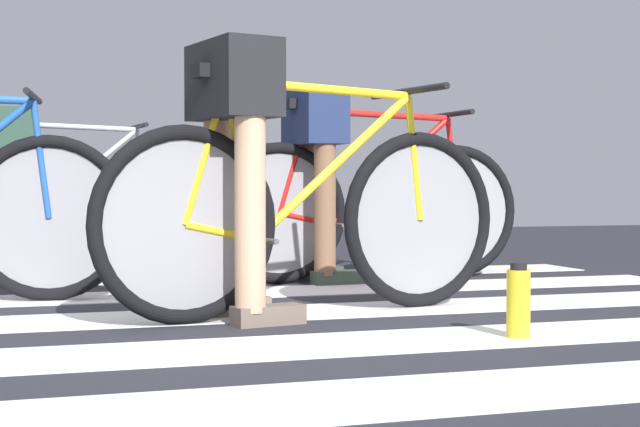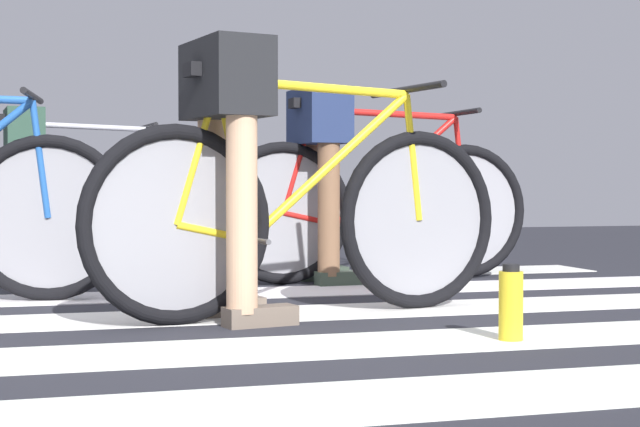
# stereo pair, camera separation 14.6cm
# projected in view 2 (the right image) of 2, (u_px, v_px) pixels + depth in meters

# --- Properties ---
(ground) EXTENTS (18.00, 14.00, 0.02)m
(ground) POSITION_uv_depth(u_px,v_px,m) (204.00, 331.00, 3.40)
(ground) COLOR #25262D
(crosswalk_markings) EXTENTS (5.41, 4.26, 0.00)m
(crosswalk_markings) POSITION_uv_depth(u_px,v_px,m) (206.00, 332.00, 3.28)
(crosswalk_markings) COLOR silver
(crosswalk_markings) RESTS_ON ground
(bicycle_1_of_4) EXTENTS (1.71, 0.57, 0.93)m
(bicycle_1_of_4) POSITION_uv_depth(u_px,v_px,m) (304.00, 215.00, 3.67)
(bicycle_1_of_4) COLOR black
(bicycle_1_of_4) RESTS_ON ground
(cyclist_1_of_4) EXTENTS (0.39, 0.45, 1.02)m
(cyclist_1_of_4) POSITION_uv_depth(u_px,v_px,m) (228.00, 140.00, 3.52)
(cyclist_1_of_4) COLOR tan
(cyclist_1_of_4) RESTS_ON ground
(bicycle_3_of_4) EXTENTS (1.74, 0.52, 0.93)m
(bicycle_3_of_4) POSITION_uv_depth(u_px,v_px,m) (377.00, 207.00, 5.03)
(bicycle_3_of_4) COLOR black
(bicycle_3_of_4) RESTS_ON ground
(cyclist_3_of_4) EXTENTS (0.34, 0.42, 0.98)m
(cyclist_3_of_4) POSITION_uv_depth(u_px,v_px,m) (320.00, 158.00, 4.92)
(cyclist_3_of_4) COLOR brown
(cyclist_3_of_4) RESTS_ON ground
(bicycle_4_of_4) EXTENTS (1.73, 0.52, 0.93)m
(bicycle_4_of_4) POSITION_uv_depth(u_px,v_px,m) (77.00, 203.00, 6.15)
(bicycle_4_of_4) COLOR black
(bicycle_4_of_4) RESTS_ON ground
(cyclist_4_of_4) EXTENTS (0.35, 0.43, 0.97)m
(cyclist_4_of_4) POSITION_uv_depth(u_px,v_px,m) (25.00, 164.00, 6.03)
(cyclist_4_of_4) COLOR brown
(cyclist_4_of_4) RESTS_ON ground
(water_bottle) EXTENTS (0.08, 0.08, 0.25)m
(water_bottle) POSITION_uv_depth(u_px,v_px,m) (511.00, 304.00, 3.10)
(water_bottle) COLOR yellow
(water_bottle) RESTS_ON ground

